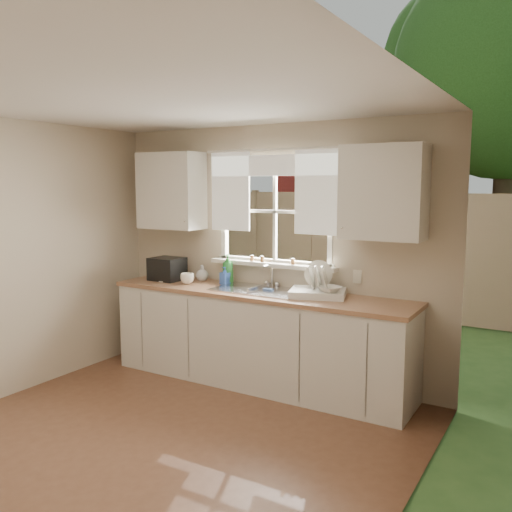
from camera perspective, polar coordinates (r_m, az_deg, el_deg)
The scene contains 21 objects.
ground at distance 4.18m, azimuth -12.37°, elevation -19.93°, with size 4.00×4.00×0.00m, color brown.
room_walls at distance 3.73m, azimuth -13.59°, elevation -3.16°, with size 3.62×4.02×2.50m.
ceiling at distance 3.76m, azimuth -13.48°, elevation 16.27°, with size 3.60×4.00×0.02m, color silver.
window at distance 5.36m, azimuth 1.92°, elevation 2.92°, with size 1.38×0.16×1.06m.
curtains at distance 5.30m, azimuth 1.67°, elevation 7.72°, with size 1.50×0.03×0.81m.
base_cabinets at distance 5.28m, azimuth 0.17°, elevation -8.77°, with size 3.00×0.62×0.87m, color silver.
countertop at distance 5.17m, azimuth 0.17°, elevation -3.92°, with size 3.04×0.65×0.04m, color #9F704F.
upper_cabinet_left at distance 5.85m, azimuth -8.92°, elevation 6.79°, with size 0.70×0.33×0.80m, color silver.
upper_cabinet_right at distance 4.73m, azimuth 13.27°, elevation 6.53°, with size 0.70×0.33×0.80m, color silver.
wall_outlet at distance 5.03m, azimuth 10.63°, elevation -2.16°, with size 0.08×0.01×0.12m, color beige.
sill_jars at distance 5.35m, azimuth 1.34°, elevation -0.37°, with size 0.50×0.04×0.06m.
backyard at distance 11.38m, azimuth 21.04°, elevation 14.83°, with size 20.00×10.00×6.13m.
sink at distance 5.20m, azimuth 0.35°, elevation -4.42°, with size 0.88×0.52×0.40m.
dish_rack at distance 4.94m, azimuth 6.53°, elevation -3.54°, with size 0.58×0.50×0.31m.
bowl at distance 4.83m, azimuth 7.77°, elevation -3.47°, with size 0.20×0.20×0.05m, color silver.
soap_bottle_a at distance 5.53m, azimuth -2.99°, elevation -1.37°, with size 0.12×0.12×0.30m, color #2E8C3A.
soap_bottle_b at distance 5.50m, azimuth -3.28°, elevation -2.07°, with size 0.08×0.08×0.18m, color blue.
soap_bottle_c at distance 5.73m, azimuth -5.68°, elevation -1.78°, with size 0.13×0.13×0.17m, color #E9E8C0.
saucer at distance 5.76m, azimuth -9.48°, elevation -2.57°, with size 0.17×0.17×0.01m, color silver.
cup at distance 5.57m, azimuth -7.26°, elevation -2.36°, with size 0.14×0.14×0.11m, color white.
black_appliance at distance 5.81m, azimuth -9.33°, elevation -1.34°, with size 0.33×0.28×0.24m, color black.
Camera 1 is at (2.57, -2.68, 1.91)m, focal length 38.00 mm.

